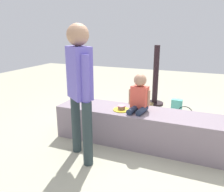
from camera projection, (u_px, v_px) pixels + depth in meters
name	position (u px, v px, depth m)	size (l,w,h in m)	color
ground_plane	(137.00, 142.00, 3.13)	(12.00, 12.00, 0.00)	#A9A68D
concrete_ledge	(138.00, 127.00, 3.07)	(2.21, 0.53, 0.45)	gray
child_seated	(139.00, 95.00, 2.95)	(0.28, 0.33, 0.48)	#243047
adult_standing	(80.00, 81.00, 2.51)	(0.38, 0.34, 1.54)	#283639
cake_plate	(121.00, 109.00, 3.02)	(0.22, 0.22, 0.07)	yellow
gift_bag	(176.00, 109.00, 3.96)	(0.18, 0.10, 0.36)	#59C6B2
railing_post	(155.00, 83.00, 4.61)	(0.36, 0.36, 1.19)	black
water_bottle_near_gift	(166.00, 123.00, 3.56)	(0.06, 0.06, 0.18)	silver
party_cup_red	(161.00, 115.00, 3.95)	(0.09, 0.09, 0.12)	red
cake_box_white	(105.00, 114.00, 4.02)	(0.33, 0.28, 0.12)	white
handbag_black_leather	(184.00, 120.00, 3.54)	(0.31, 0.13, 0.36)	black
handbag_brown_canvas	(144.00, 107.00, 4.26)	(0.30, 0.11, 0.30)	brown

